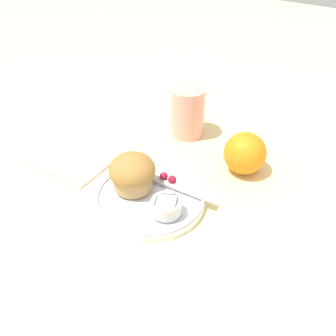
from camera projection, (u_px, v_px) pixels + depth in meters
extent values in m
plane|color=beige|center=(150.00, 201.00, 0.69)|extent=(3.00, 3.00, 0.00)
cylinder|color=white|center=(149.00, 200.00, 0.68)|extent=(0.20, 0.20, 0.01)
torus|color=white|center=(149.00, 196.00, 0.67)|extent=(0.20, 0.20, 0.01)
cylinder|color=tan|center=(134.00, 179.00, 0.68)|extent=(0.07, 0.07, 0.03)
ellipsoid|color=olive|center=(134.00, 169.00, 0.67)|extent=(0.08, 0.08, 0.06)
cylinder|color=silver|center=(166.00, 206.00, 0.63)|extent=(0.05, 0.05, 0.02)
cylinder|color=white|center=(166.00, 202.00, 0.62)|extent=(0.05, 0.05, 0.00)
sphere|color=maroon|center=(165.00, 177.00, 0.70)|extent=(0.02, 0.02, 0.02)
sphere|color=maroon|center=(172.00, 180.00, 0.69)|extent=(0.02, 0.02, 0.02)
cube|color=#B7B7BC|center=(168.00, 183.00, 0.69)|extent=(0.19, 0.02, 0.00)
sphere|color=orange|center=(245.00, 153.00, 0.73)|extent=(0.08, 0.08, 0.08)
cylinder|color=#E5998C|center=(188.00, 112.00, 0.83)|extent=(0.08, 0.08, 0.11)
cube|color=#D19E93|center=(65.00, 164.00, 0.77)|extent=(0.16, 0.09, 0.01)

